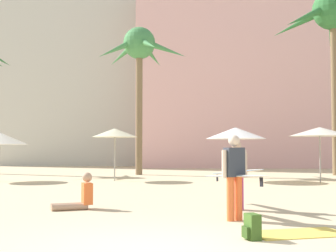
% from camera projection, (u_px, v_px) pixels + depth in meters
% --- Properties ---
extents(hotel_pink, '(16.33, 9.83, 14.31)m').
position_uv_depth(hotel_pink, '(238.00, 81.00, 38.71)').
color(hotel_pink, beige).
rests_on(hotel_pink, ground).
extents(hotel_tower_gray, '(14.22, 10.67, 24.88)m').
position_uv_depth(hotel_tower_gray, '(82.00, 34.00, 43.91)').
color(hotel_tower_gray, beige).
rests_on(hotel_tower_gray, ground).
extents(palm_tree_far_left, '(4.96, 5.16, 8.37)m').
position_uv_depth(palm_tree_far_left, '(140.00, 52.00, 25.94)').
color(palm_tree_far_left, brown).
rests_on(palm_tree_far_left, ground).
extents(palm_tree_center, '(6.69, 6.92, 10.41)m').
position_uv_depth(palm_tree_center, '(333.00, 18.00, 25.56)').
color(palm_tree_center, brown).
rests_on(palm_tree_center, ground).
extents(cafe_umbrella_0, '(2.73, 2.73, 2.43)m').
position_uv_depth(cafe_umbrella_0, '(236.00, 133.00, 20.69)').
color(cafe_umbrella_0, gray).
rests_on(cafe_umbrella_0, ground).
extents(cafe_umbrella_1, '(2.10, 2.10, 2.40)m').
position_uv_depth(cafe_umbrella_1, '(115.00, 133.00, 20.99)').
color(cafe_umbrella_1, gray).
rests_on(cafe_umbrella_1, ground).
extents(cafe_umbrella_2, '(2.63, 2.63, 2.40)m').
position_uv_depth(cafe_umbrella_2, '(320.00, 132.00, 19.76)').
color(cafe_umbrella_2, gray).
rests_on(cafe_umbrella_2, ground).
extents(cafe_umbrella_3, '(2.46, 2.46, 2.20)m').
position_uv_depth(cafe_umbrella_3, '(0.00, 138.00, 20.53)').
color(cafe_umbrella_3, gray).
rests_on(cafe_umbrella_3, ground).
extents(beach_towel, '(1.85, 1.31, 0.01)m').
position_uv_depth(beach_towel, '(299.00, 233.00, 7.97)').
color(beach_towel, '#F4CC4C').
rests_on(beach_towel, ground).
extents(backpack, '(0.31, 0.34, 0.42)m').
position_uv_depth(backpack, '(252.00, 227.00, 7.47)').
color(backpack, '#3A5D21').
rests_on(backpack, ground).
extents(person_mid_right, '(1.24, 2.81, 1.68)m').
position_uv_depth(person_mid_right, '(236.00, 172.00, 11.23)').
color(person_mid_right, '#B7337F').
rests_on(person_mid_right, ground).
extents(person_near_right, '(1.38, 2.68, 1.77)m').
position_uv_depth(person_near_right, '(234.00, 174.00, 9.56)').
color(person_near_right, orange).
rests_on(person_near_right, ground).
extents(person_mid_left, '(1.04, 0.72, 0.90)m').
position_uv_depth(person_mid_left, '(80.00, 197.00, 11.16)').
color(person_mid_left, tan).
rests_on(person_mid_left, ground).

